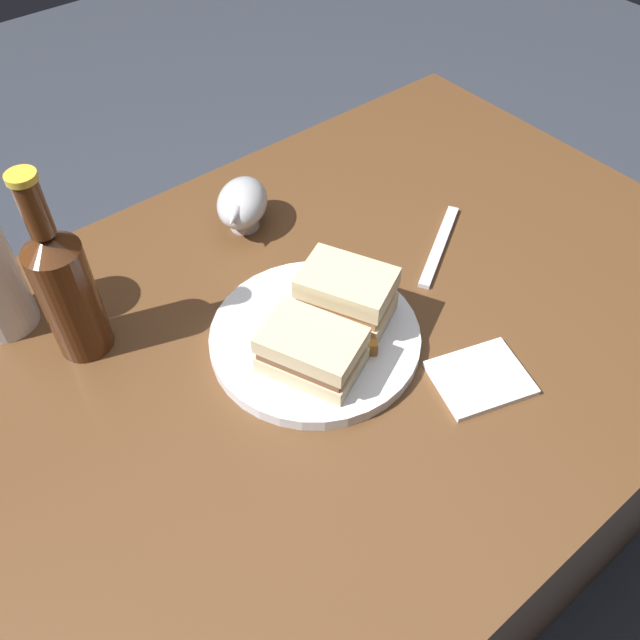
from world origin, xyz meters
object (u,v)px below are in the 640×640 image
cider_bottle (65,287)px  fork (439,245)px  sandwich_half_right (346,295)px  gravy_boat (242,203)px  napkin (480,378)px  plate (315,338)px  sandwich_half_left (312,350)px

cider_bottle → fork: bearing=-17.6°
sandwich_half_right → gravy_boat: 0.24m
cider_bottle → napkin: 0.50m
sandwich_half_right → fork: bearing=7.5°
plate → fork: 0.25m
sandwich_half_left → gravy_boat: (0.09, 0.28, -0.00)m
cider_bottle → napkin: bearing=-45.7°
plate → sandwich_half_right: bearing=1.0°
sandwich_half_left → cider_bottle: (-0.19, 0.22, 0.05)m
sandwich_half_right → napkin: bearing=-69.0°
sandwich_half_left → fork: 0.30m
gravy_boat → sandwich_half_right: bearing=-91.9°
sandwich_half_left → fork: bearing=12.7°
plate → gravy_boat: gravy_boat is taller
sandwich_half_left → gravy_boat: size_ratio=1.11×
cider_bottle → sandwich_half_left: bearing=-48.7°
cider_bottle → sandwich_half_right: bearing=-32.9°
gravy_boat → napkin: gravy_boat is taller
sandwich_half_right → plate: bearing=-179.0°
sandwich_half_left → cider_bottle: bearing=131.3°
cider_bottle → fork: (0.48, -0.15, -0.10)m
gravy_boat → napkin: bearing=-82.0°
plate → napkin: plate is taller
sandwich_half_left → napkin: (0.15, -0.13, -0.04)m
sandwich_half_left → fork: sandwich_half_left is taller
sandwich_half_left → gravy_boat: 0.30m
gravy_boat → fork: (0.19, -0.22, -0.04)m
gravy_boat → fork: size_ratio=0.68×
sandwich_half_right → gravy_boat: sandwich_half_right is taller
cider_bottle → fork: size_ratio=1.44×
sandwich_half_right → cider_bottle: bearing=147.1°
sandwich_half_left → napkin: bearing=-41.6°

